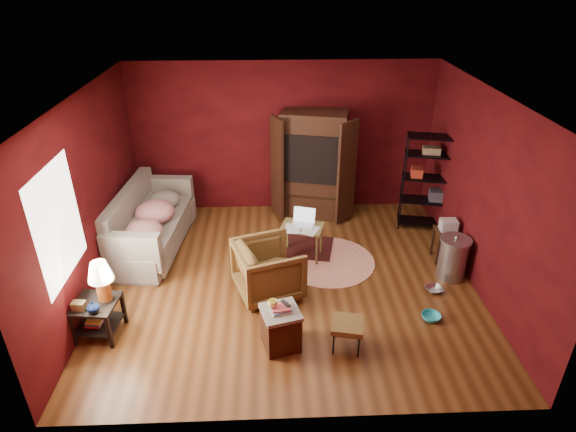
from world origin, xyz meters
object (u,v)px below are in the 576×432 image
at_px(tv_armoire, 313,163).
at_px(wire_shelving, 428,179).
at_px(hamper, 281,327).
at_px(laptop_desk, 302,229).
at_px(armchair, 268,267).
at_px(sofa, 152,225).
at_px(side_table, 99,292).

relative_size(tv_armoire, wire_shelving, 1.15).
relative_size(hamper, laptop_desk, 0.78).
bearing_deg(wire_shelving, armchair, -134.21).
xyz_separation_m(sofa, tv_armoire, (2.76, 1.14, 0.60)).
height_order(laptop_desk, tv_armoire, tv_armoire).
xyz_separation_m(hamper, tv_armoire, (0.70, 3.56, 0.75)).
bearing_deg(sofa, side_table, -178.32).
height_order(armchair, tv_armoire, tv_armoire).
xyz_separation_m(laptop_desk, tv_armoire, (0.30, 1.49, 0.53)).
bearing_deg(armchair, sofa, 36.80).
height_order(tv_armoire, wire_shelving, tv_armoire).
xyz_separation_m(hamper, laptop_desk, (0.40, 2.07, 0.22)).
bearing_deg(laptop_desk, tv_armoire, 95.61).
bearing_deg(tv_armoire, hamper, -88.41).
height_order(sofa, hamper, sofa).
distance_m(sofa, laptop_desk, 2.49).
relative_size(armchair, side_table, 0.85).
bearing_deg(laptop_desk, wire_shelving, 38.91).
distance_m(sofa, wire_shelving, 4.78).
xyz_separation_m(armchair, hamper, (0.14, -1.11, -0.16)).
xyz_separation_m(side_table, tv_armoire, (2.97, 3.21, 0.40)).
distance_m(sofa, side_table, 2.09).
xyz_separation_m(armchair, wire_shelving, (2.80, 1.87, 0.50)).
bearing_deg(sofa, hamper, -132.15).
distance_m(side_table, tv_armoire, 4.39).
bearing_deg(side_table, tv_armoire, 47.20).
relative_size(sofa, side_table, 2.10).
height_order(armchair, hamper, armchair).
xyz_separation_m(sofa, wire_shelving, (4.71, 0.55, 0.52)).
height_order(hamper, wire_shelving, wire_shelving).
xyz_separation_m(hamper, wire_shelving, (2.65, 2.98, 0.66)).
height_order(hamper, tv_armoire, tv_armoire).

